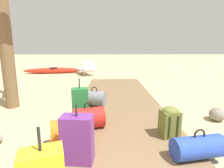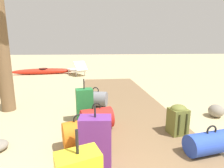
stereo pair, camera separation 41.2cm
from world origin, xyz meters
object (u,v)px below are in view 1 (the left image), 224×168
duffel_bag_red (89,118)px  suitcase_purple (77,139)px  duffel_bag_grey (94,98)px  duffel_bag_orange (67,131)px  backpack_olive (170,121)px  duffel_bag_blue (198,147)px  kayak (54,70)px  lounge_chair (86,69)px  suitcase_green (80,103)px

duffel_bag_red → suitcase_purple: bearing=-92.3°
duffel_bag_grey → duffel_bag_orange: size_ratio=1.14×
duffel_bag_grey → backpack_olive: backpack_olive is taller
duffel_bag_blue → backpack_olive: bearing=107.5°
backpack_olive → duffel_bag_grey: bearing=130.3°
duffel_bag_red → duffel_bag_grey: bearing=89.4°
suitcase_purple → kayak: bearing=108.6°
duffel_bag_orange → lounge_chair: size_ratio=0.34×
duffel_bag_grey → suitcase_purple: suitcase_purple is taller
suitcase_green → lounge_chair: 6.16m
duffel_bag_grey → duffel_bag_orange: duffel_bag_orange is taller
suitcase_green → kayak: 7.16m
backpack_olive → lounge_chair: (-2.21, 6.98, -0.02)m
duffel_bag_orange → kayak: size_ratio=0.16×
duffel_bag_blue → duffel_bag_orange: bearing=166.8°
suitcase_green → backpack_olive: size_ratio=1.61×
duffel_bag_grey → lounge_chair: lounge_chair is taller
duffel_bag_orange → suitcase_green: bearing=87.2°
duffel_bag_grey → suitcase_purple: 2.21m
duffel_bag_orange → suitcase_purple: bearing=-62.5°
backpack_olive → duffel_bag_red: bearing=165.9°
suitcase_purple → lounge_chair: 7.65m
duffel_bag_orange → kayak: (-2.50, 7.69, -0.11)m
duffel_bag_grey → kayak: bearing=115.2°
suitcase_purple → backpack_olive: 1.53m
duffel_bag_blue → suitcase_green: suitcase_green is taller
backpack_olive → lounge_chair: bearing=107.6°
suitcase_purple → kayak: size_ratio=0.23×
duffel_bag_grey → suitcase_purple: bearing=-91.3°
suitcase_green → duffel_bag_grey: bearing=71.6°
duffel_bag_blue → lounge_chair: (-2.40, 7.57, 0.09)m
lounge_chair → kayak: size_ratio=0.49×
duffel_bag_red → backpack_olive: bearing=-14.1°
suitcase_purple → duffel_bag_blue: size_ratio=1.06×
duffel_bag_orange → backpack_olive: size_ratio=1.08×
kayak → lounge_chair: bearing=-16.1°
duffel_bag_red → kayak: bearing=111.1°
duffel_bag_orange → duffel_bag_blue: size_ratio=0.76×
backpack_olive → suitcase_green: bearing=151.8°
duffel_bag_red → suitcase_purple: size_ratio=0.81×
duffel_bag_blue → lounge_chair: bearing=107.6°
duffel_bag_red → backpack_olive: size_ratio=1.23×
duffel_bag_red → duffel_bag_blue: (1.55, -0.93, -0.04)m
duffel_bag_red → duffel_bag_orange: size_ratio=1.13×
duffel_bag_blue → backpack_olive: 0.62m
duffel_bag_red → lounge_chair: lounge_chair is taller
backpack_olive → kayak: size_ratio=0.15×
duffel_bag_red → suitcase_purple: (-0.04, -0.96, 0.12)m
duffel_bag_orange → backpack_olive: (1.64, 0.16, 0.08)m
duffel_bag_grey → duffel_bag_red: bearing=-90.6°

